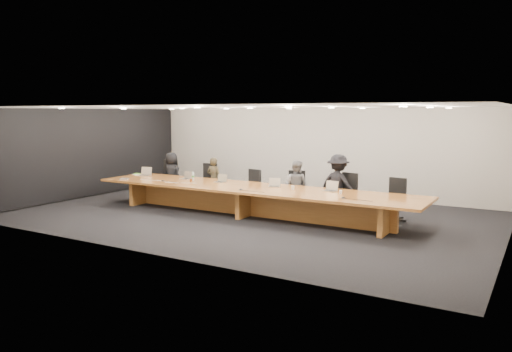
{
  "coord_description": "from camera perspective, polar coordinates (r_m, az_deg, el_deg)",
  "views": [
    {
      "loc": [
        6.6,
        -10.9,
        2.67
      ],
      "look_at": [
        0.0,
        0.3,
        1.0
      ],
      "focal_mm": 35.0,
      "sensor_mm": 36.0,
      "label": 1
    }
  ],
  "objects": [
    {
      "name": "ground",
      "position": [
        13.02,
        -0.67,
        -4.52
      ],
      "size": [
        12.0,
        12.0,
        0.0
      ],
      "primitive_type": "plane",
      "color": "black",
      "rests_on": "ground"
    },
    {
      "name": "laptop_c",
      "position": [
        13.72,
        -4.12,
        -0.26
      ],
      "size": [
        0.3,
        0.22,
        0.23
      ],
      "primitive_type": null,
      "rotation": [
        0.0,
        0.0,
        -0.03
      ],
      "color": "tan",
      "rests_on": "conference_table"
    },
    {
      "name": "lime_gadget",
      "position": [
        15.8,
        -13.43,
        0.26
      ],
      "size": [
        0.19,
        0.12,
        0.03
      ],
      "primitive_type": "cube",
      "rotation": [
        0.0,
        0.0,
        0.09
      ],
      "color": "#5CB430",
      "rests_on": "notepad"
    },
    {
      "name": "conference_table",
      "position": [
        12.92,
        -0.68,
        -2.26
      ],
      "size": [
        9.0,
        1.8,
        0.75
      ],
      "color": "brown",
      "rests_on": "ground"
    },
    {
      "name": "back_wall",
      "position": [
        16.34,
        6.61,
        2.82
      ],
      "size": [
        12.0,
        0.02,
        2.8
      ],
      "primitive_type": "cube",
      "color": "silver",
      "rests_on": "ground"
    },
    {
      "name": "chair_right",
      "position": [
        13.02,
        10.03,
        -2.08
      ],
      "size": [
        0.72,
        0.72,
        1.14
      ],
      "primitive_type": null,
      "rotation": [
        0.0,
        0.0,
        -0.3
      ],
      "color": "black",
      "rests_on": "ground"
    },
    {
      "name": "chair_far_right",
      "position": [
        12.76,
        15.41,
        -2.57
      ],
      "size": [
        0.65,
        0.65,
        1.08
      ],
      "primitive_type": null,
      "rotation": [
        0.0,
        0.0,
        -0.21
      ],
      "color": "black",
      "rests_on": "ground"
    },
    {
      "name": "laptop_a",
      "position": [
        15.48,
        -12.62,
        0.52
      ],
      "size": [
        0.39,
        0.33,
        0.27
      ],
      "primitive_type": null,
      "rotation": [
        0.0,
        0.0,
        0.26
      ],
      "color": "tan",
      "rests_on": "conference_table"
    },
    {
      "name": "person_b",
      "position": [
        15.06,
        -4.82,
        -0.37
      ],
      "size": [
        0.5,
        0.34,
        1.32
      ],
      "primitive_type": "imported",
      "rotation": [
        0.0,
        0.0,
        3.2
      ],
      "color": "#312A1A",
      "rests_on": "ground"
    },
    {
      "name": "laptop_e",
      "position": [
        12.29,
        8.43,
        -1.14
      ],
      "size": [
        0.35,
        0.27,
        0.26
      ],
      "primitive_type": null,
      "rotation": [
        0.0,
        0.0,
        -0.11
      ],
      "color": "tan",
      "rests_on": "conference_table"
    },
    {
      "name": "person_d",
      "position": [
        13.09,
        9.36,
        -1.01
      ],
      "size": [
        1.11,
        0.75,
        1.59
      ],
      "primitive_type": "imported",
      "rotation": [
        0.0,
        0.0,
        2.98
      ],
      "color": "black",
      "rests_on": "ground"
    },
    {
      "name": "mic_left",
      "position": [
        14.2,
        -10.6,
        -0.52
      ],
      "size": [
        0.12,
        0.12,
        0.03
      ],
      "primitive_type": "cone",
      "rotation": [
        0.0,
        0.0,
        0.09
      ],
      "color": "black",
      "rests_on": "conference_table"
    },
    {
      "name": "laptop_b",
      "position": [
        14.49,
        -8.08,
        0.09
      ],
      "size": [
        0.31,
        0.24,
        0.23
      ],
      "primitive_type": null,
      "rotation": [
        0.0,
        0.0,
        -0.11
      ],
      "color": "#C0AD93",
      "rests_on": "conference_table"
    },
    {
      "name": "mic_center",
      "position": [
        12.38,
        -1.73,
        -1.53
      ],
      "size": [
        0.17,
        0.17,
        0.03
      ],
      "primitive_type": "cone",
      "rotation": [
        0.0,
        0.0,
        0.43
      ],
      "color": "black",
      "rests_on": "conference_table"
    },
    {
      "name": "left_wall_panel",
      "position": [
        16.66,
        -18.46,
        2.48
      ],
      "size": [
        0.08,
        7.84,
        2.74
      ],
      "primitive_type": "cube",
      "color": "black",
      "rests_on": "ground"
    },
    {
      "name": "chair_mid_right",
      "position": [
        13.6,
        4.49,
        -1.66
      ],
      "size": [
        0.67,
        0.67,
        1.1
      ],
      "primitive_type": null,
      "rotation": [
        0.0,
        0.0,
        0.23
      ],
      "color": "black",
      "rests_on": "ground"
    },
    {
      "name": "water_bottle",
      "position": [
        14.18,
        -7.22,
        -0.05
      ],
      "size": [
        0.09,
        0.09,
        0.23
      ],
      "primitive_type": "cylinder",
      "rotation": [
        0.0,
        0.0,
        -0.19
      ],
      "color": "#A9B9B4",
      "rests_on": "conference_table"
    },
    {
      "name": "chair_left",
      "position": [
        15.27,
        -5.64,
        -0.64
      ],
      "size": [
        0.64,
        0.64,
        1.13
      ],
      "primitive_type": null,
      "rotation": [
        0.0,
        0.0,
        0.13
      ],
      "color": "black",
      "rests_on": "ground"
    },
    {
      "name": "person_c",
      "position": [
        13.52,
        4.6,
        -1.12
      ],
      "size": [
        0.69,
        0.54,
        1.38
      ],
      "primitive_type": "imported",
      "rotation": [
        0.0,
        0.0,
        3.11
      ],
      "color": "#5F5F62",
      "rests_on": "ground"
    },
    {
      "name": "av_box",
      "position": [
        14.8,
        -14.8,
        -0.31
      ],
      "size": [
        0.26,
        0.23,
        0.03
      ],
      "primitive_type": "cube",
      "rotation": [
        0.0,
        0.0,
        0.4
      ],
      "color": "silver",
      "rests_on": "conference_table"
    },
    {
      "name": "chair_mid_left",
      "position": [
        14.29,
        -0.68,
        -1.3
      ],
      "size": [
        0.62,
        0.62,
        1.05
      ],
      "primitive_type": null,
      "rotation": [
        0.0,
        0.0,
        -0.17
      ],
      "color": "black",
      "rests_on": "ground"
    },
    {
      "name": "paper_cup_near",
      "position": [
        12.44,
        4.23,
        -1.35
      ],
      "size": [
        0.09,
        0.09,
        0.1
      ],
      "primitive_type": "cone",
      "rotation": [
        0.0,
        0.0,
        0.09
      ],
      "color": "silver",
      "rests_on": "conference_table"
    },
    {
      "name": "paper_cup_far",
      "position": [
        11.93,
        9.66,
        -1.84
      ],
      "size": [
        0.08,
        0.08,
        0.09
      ],
      "primitive_type": "cone",
      "rotation": [
        0.0,
        0.0,
        -0.13
      ],
      "color": "silver",
      "rests_on": "conference_table"
    },
    {
      "name": "amber_mug",
      "position": [
        13.93,
        -7.44,
        -0.48
      ],
      "size": [
        0.08,
        0.08,
        0.09
      ],
      "primitive_type": "cylinder",
      "rotation": [
        0.0,
        0.0,
        0.21
      ],
      "color": "brown",
      "rests_on": "conference_table"
    },
    {
      "name": "chair_far_left",
      "position": [
        16.22,
        -10.12,
        -0.19
      ],
      "size": [
        0.68,
        0.68,
        1.16
      ],
      "primitive_type": null,
      "rotation": [
        0.0,
        0.0,
        0.16
      ],
      "color": "black",
      "rests_on": "ground"
    },
    {
      "name": "notepad",
      "position": [
        15.79,
        -13.41,
        0.17
      ],
      "size": [
        0.35,
        0.32,
        0.02
      ],
      "primitive_type": "cube",
      "rotation": [
        0.0,
        0.0,
        -0.4
      ],
      "color": "silver",
      "rests_on": "conference_table"
    },
    {
      "name": "mic_right",
      "position": [
        11.37,
        9.96,
        -2.43
      ],
      "size": [
        0.14,
        0.14,
        0.03
      ],
      "primitive_type": "cone",
      "rotation": [
        0.0,
        0.0,
        0.18
      ],
      "color": "black",
      "rests_on": "conference_table"
    },
    {
      "name": "laptop_d",
      "position": [
        12.89,
        2.1,
        -0.73
      ],
      "size": [
        0.35,
        0.3,
        0.23
      ],
      "primitive_type": null,
      "rotation": [
        0.0,
        0.0,
        0.37
      ],
      "color": "tan",
      "rests_on": "conference_table"
    },
    {
      "name": "person_a",
      "position": [
        16.01,
        -9.61,
        0.16
      ],
      "size": [
        0.72,
        0.49,
        1.41
      ],
      "primitive_type": "imported",
      "rotation": [
        0.0,
        0.0,
        3.08
      ],
      "color": "black",
      "rests_on": "ground"
    }
  ]
}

